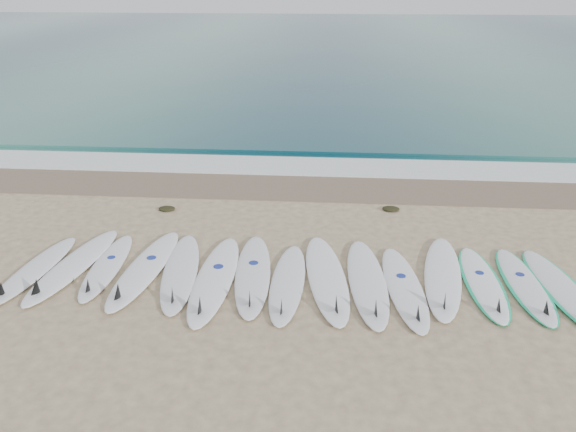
{
  "coord_description": "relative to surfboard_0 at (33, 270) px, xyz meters",
  "views": [
    {
      "loc": [
        0.55,
        -7.73,
        4.46
      ],
      "look_at": [
        -0.16,
        1.53,
        0.4
      ],
      "focal_mm": 35.0,
      "sensor_mm": 36.0,
      "label": 1
    }
  ],
  "objects": [
    {
      "name": "ground",
      "position": [
        4.14,
        0.16,
        -0.05
      ],
      "size": [
        120.0,
        120.0,
        0.0
      ],
      "primitive_type": "plane",
      "color": "tan"
    },
    {
      "name": "ocean",
      "position": [
        4.14,
        32.66,
        -0.04
      ],
      "size": [
        120.0,
        55.0,
        0.03
      ],
      "primitive_type": "cube",
      "color": "#1F5655",
      "rests_on": "ground"
    },
    {
      "name": "wet_sand_band",
      "position": [
        4.14,
        4.26,
        -0.05
      ],
      "size": [
        120.0,
        1.8,
        0.01
      ],
      "primitive_type": "cube",
      "color": "brown",
      "rests_on": "ground"
    },
    {
      "name": "foam_band",
      "position": [
        4.14,
        5.66,
        -0.03
      ],
      "size": [
        120.0,
        1.4,
        0.04
      ],
      "primitive_type": "cube",
      "color": "silver",
      "rests_on": "ground"
    },
    {
      "name": "wave_crest",
      "position": [
        4.14,
        7.16,
        -0.0
      ],
      "size": [
        120.0,
        1.0,
        0.1
      ],
      "primitive_type": "cube",
      "color": "#1F5655",
      "rests_on": "ground"
    },
    {
      "name": "surfboard_0",
      "position": [
        0.0,
        0.0,
        0.0
      ],
      "size": [
        0.7,
        2.39,
        0.3
      ],
      "rotation": [
        0.0,
        0.0,
        -0.09
      ],
      "color": "white",
      "rests_on": "ground"
    },
    {
      "name": "surfboard_1",
      "position": [
        0.56,
        0.17,
        0.01
      ],
      "size": [
        0.92,
        2.74,
        0.34
      ],
      "rotation": [
        0.0,
        0.0,
        -0.14
      ],
      "color": "white",
      "rests_on": "ground"
    },
    {
      "name": "surfboard_2",
      "position": [
        1.12,
        0.19,
        -0.0
      ],
      "size": [
        0.59,
        2.32,
        0.29
      ],
      "rotation": [
        0.0,
        0.0,
        0.05
      ],
      "color": "white",
      "rests_on": "ground"
    },
    {
      "name": "surfboard_3",
      "position": [
        1.76,
        0.15,
        0.01
      ],
      "size": [
        0.79,
        2.77,
        0.35
      ],
      "rotation": [
        0.0,
        0.0,
        -0.08
      ],
      "color": "white",
      "rests_on": "ground"
    },
    {
      "name": "surfboard_4",
      "position": [
        2.37,
        0.1,
        0.01
      ],
      "size": [
        0.91,
        2.69,
        0.34
      ],
      "rotation": [
        0.0,
        0.0,
        0.14
      ],
      "color": "white",
      "rests_on": "ground"
    },
    {
      "name": "surfboard_5",
      "position": [
        2.96,
        -0.09,
        0.01
      ],
      "size": [
        0.6,
        2.84,
        0.36
      ],
      "rotation": [
        0.0,
        0.0,
        -0.0
      ],
      "color": "white",
      "rests_on": "ground"
    },
    {
      "name": "surfboard_6",
      "position": [
        3.54,
        0.11,
        0.01
      ],
      "size": [
        0.8,
        2.73,
        0.34
      ],
      "rotation": [
        0.0,
        0.0,
        0.09
      ],
      "color": "white",
      "rests_on": "ground"
    },
    {
      "name": "surfboard_7",
      "position": [
        4.11,
        -0.11,
        0.0
      ],
      "size": [
        0.57,
        2.49,
        0.32
      ],
      "rotation": [
        0.0,
        0.0,
        -0.02
      ],
      "color": "white",
      "rests_on": "ground"
    },
    {
      "name": "surfboard_8",
      "position": [
        4.72,
        0.09,
        0.01
      ],
      "size": [
        0.99,
        2.89,
        0.36
      ],
      "rotation": [
        0.0,
        0.0,
        0.14
      ],
      "color": "white",
      "rests_on": "ground"
    },
    {
      "name": "surfboard_9",
      "position": [
        5.34,
        0.02,
        0.01
      ],
      "size": [
        0.74,
        2.79,
        0.35
      ],
      "rotation": [
        0.0,
        0.0,
        0.06
      ],
      "color": "white",
      "rests_on": "ground"
    },
    {
      "name": "surfboard_10",
      "position": [
        5.9,
        -0.11,
        0.0
      ],
      "size": [
        0.74,
        2.59,
        0.33
      ],
      "rotation": [
        0.0,
        0.0,
        0.08
      ],
      "color": "white",
      "rests_on": "ground"
    },
    {
      "name": "surfboard_11",
      "position": [
        6.53,
        0.27,
        0.01
      ],
      "size": [
        0.99,
        2.81,
        0.35
      ],
      "rotation": [
        0.0,
        0.0,
        -0.16
      ],
      "color": "white",
      "rests_on": "ground"
    },
    {
      "name": "surfboard_12",
      "position": [
        7.12,
        0.16,
        -0.01
      ],
      "size": [
        0.57,
        2.37,
        0.3
      ],
      "rotation": [
        0.0,
        0.0,
        0.0
      ],
      "color": "white",
      "rests_on": "ground"
    },
    {
      "name": "surfboard_13",
      "position": [
        7.75,
        0.15,
        -0.01
      ],
      "size": [
        0.63,
        2.39,
        0.3
      ],
      "rotation": [
        0.0,
        0.0,
        0.02
      ],
      "color": "white",
      "rests_on": "ground"
    },
    {
      "name": "surfboard_14",
      "position": [
        8.28,
        0.02,
        -0.0
      ],
      "size": [
        0.88,
        2.66,
        0.33
      ],
      "rotation": [
        0.0,
        0.0,
        0.1
      ],
      "color": "silver",
      "rests_on": "ground"
    },
    {
      "name": "seaweed_near",
      "position": [
        1.43,
        2.72,
        -0.02
      ],
      "size": [
        0.34,
        0.26,
        0.07
      ],
      "primitive_type": "ellipsoid",
      "color": "black",
      "rests_on": "ground"
    },
    {
      "name": "seaweed_far",
      "position": [
        5.97,
        3.06,
        -0.02
      ],
      "size": [
        0.35,
        0.27,
        0.07
      ],
      "primitive_type": "ellipsoid",
      "color": "black",
      "rests_on": "ground"
    }
  ]
}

